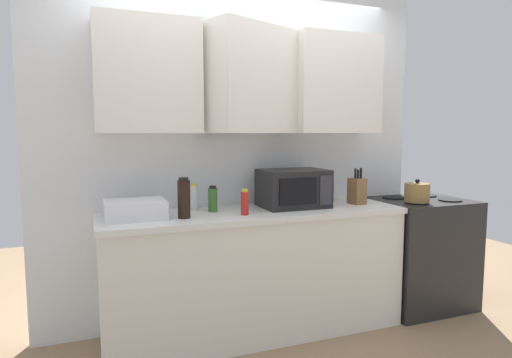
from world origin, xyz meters
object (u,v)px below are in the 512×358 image
bottle_soy_dark (184,198)px  stove_range (419,252)px  kettle (417,193)px  dish_rack (135,209)px  bottle_white_jar (194,198)px  bottle_red_sauce (245,202)px  bottle_green_oil (213,199)px  knife_block (357,191)px  microwave (293,188)px  bottle_spice_jar (330,191)px

bottle_soy_dark → stove_range: bearing=2.2°
kettle → dish_rack: 2.13m
bottle_white_jar → bottle_red_sauce: size_ratio=1.09×
stove_range → bottle_green_oil: (-1.76, 0.08, 0.54)m
bottle_green_oil → knife_block: bearing=-3.7°
stove_range → bottle_red_sauce: 1.68m
knife_block → bottle_soy_dark: bearing=-176.4°
stove_range → microwave: (-1.15, 0.06, 0.59)m
bottle_white_jar → bottle_red_sauce: bearing=-46.9°
bottle_spice_jar → knife_block: bearing=-39.0°
bottle_red_sauce → bottle_soy_dark: bearing=174.8°
stove_range → bottle_soy_dark: bearing=-177.8°
knife_block → bottle_white_jar: knife_block is taller
microwave → knife_block: size_ratio=1.71×
bottle_soy_dark → bottle_white_jar: bearing=63.8°
kettle → bottle_spice_jar: size_ratio=0.99×
stove_range → kettle: kettle is taller
kettle → bottle_soy_dark: size_ratio=0.72×
dish_rack → bottle_green_oil: size_ratio=2.07×
bottle_red_sauce → bottle_spice_jar: bearing=17.5°
stove_range → microwave: bearing=176.8°
dish_rack → bottle_soy_dark: (0.30, -0.10, 0.07)m
dish_rack → bottle_red_sauce: bearing=-10.7°
bottle_soy_dark → bottle_spice_jar: bearing=10.2°
dish_rack → bottle_white_jar: bottle_white_jar is taller
kettle → knife_block: knife_block is taller
bottle_green_oil → bottle_red_sauce: (0.17, -0.20, -0.00)m
dish_rack → bottle_soy_dark: size_ratio=1.43×
bottle_green_oil → bottle_red_sauce: size_ratio=1.04×
bottle_white_jar → kettle: bearing=-10.8°
microwave → dish_rack: 1.15m
microwave → dish_rack: bearing=-177.8°
bottle_white_jar → bottle_green_oil: bearing=-42.8°
knife_block → bottle_red_sauce: size_ratio=1.59×
bottle_soy_dark → microwave: bearing=9.3°
stove_range → knife_block: bearing=179.1°
bottle_spice_jar → bottle_green_oil: 0.98m
microwave → bottle_green_oil: microwave is taller
kettle → bottle_red_sauce: kettle is taller
kettle → bottle_white_jar: size_ratio=1.00×
stove_range → bottle_red_sauce: (-1.59, -0.11, 0.53)m
kettle → microwave: bearing=168.2°
bottle_soy_dark → bottle_green_oil: bearing=34.0°
bottle_red_sauce → bottle_green_oil: bearing=130.7°
microwave → bottle_soy_dark: microwave is taller
microwave → knife_block: bearing=-5.9°
bottle_red_sauce → knife_block: bearing=7.2°
kettle → bottle_soy_dark: (-1.83, 0.06, 0.04)m
bottle_red_sauce → stove_range: bearing=4.1°
microwave → bottle_white_jar: microwave is taller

